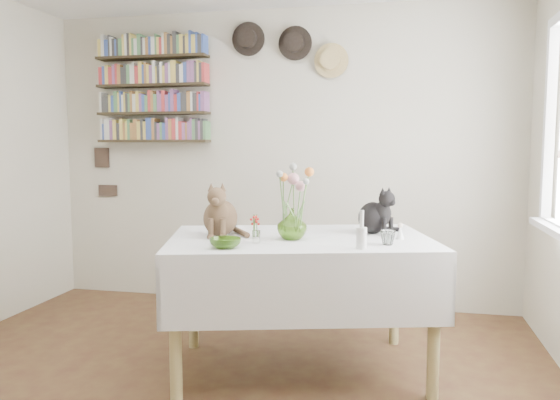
% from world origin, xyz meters
% --- Properties ---
extents(room, '(4.08, 4.58, 2.58)m').
position_xyz_m(room, '(0.00, 0.00, 1.25)').
color(room, brown).
rests_on(room, ground).
extents(dining_table, '(1.73, 1.35, 0.82)m').
position_xyz_m(dining_table, '(0.44, 0.85, 0.62)').
color(dining_table, white).
rests_on(dining_table, room).
extents(tabby_cat, '(0.26, 0.31, 0.33)m').
position_xyz_m(tabby_cat, '(-0.04, 0.81, 0.99)').
color(tabby_cat, brown).
rests_on(tabby_cat, dining_table).
extents(black_cat, '(0.32, 0.31, 0.30)m').
position_xyz_m(black_cat, '(0.85, 1.09, 0.97)').
color(black_cat, black).
rests_on(black_cat, dining_table).
extents(flower_vase, '(0.19, 0.19, 0.18)m').
position_xyz_m(flower_vase, '(0.41, 0.76, 0.91)').
color(flower_vase, '#84B541').
rests_on(flower_vase, dining_table).
extents(green_bowl, '(0.21, 0.21, 0.05)m').
position_xyz_m(green_bowl, '(0.11, 0.43, 0.85)').
color(green_bowl, '#84B541').
rests_on(green_bowl, dining_table).
extents(drinking_glass, '(0.09, 0.09, 0.08)m').
position_xyz_m(drinking_glass, '(0.95, 0.70, 0.86)').
color(drinking_glass, white).
rests_on(drinking_glass, dining_table).
extents(candlestick, '(0.06, 0.06, 0.21)m').
position_xyz_m(candlestick, '(0.82, 0.55, 0.89)').
color(candlestick, white).
rests_on(candlestick, dining_table).
extents(berry_jar, '(0.04, 0.04, 0.18)m').
position_xyz_m(berry_jar, '(0.24, 0.60, 0.90)').
color(berry_jar, white).
rests_on(berry_jar, dining_table).
extents(porcelain_figurine, '(0.05, 0.05, 0.10)m').
position_xyz_m(porcelain_figurine, '(1.02, 0.90, 0.86)').
color(porcelain_figurine, white).
rests_on(porcelain_figurine, dining_table).
extents(flower_bouquet, '(0.17, 0.13, 0.39)m').
position_xyz_m(flower_bouquet, '(0.41, 0.77, 1.16)').
color(flower_bouquet, '#4C7233').
rests_on(flower_bouquet, flower_vase).
extents(bookshelf_unit, '(1.00, 0.16, 0.91)m').
position_xyz_m(bookshelf_unit, '(-1.10, 2.16, 1.84)').
color(bookshelf_unit, '#2E2515').
rests_on(bookshelf_unit, room).
extents(wall_hats, '(0.98, 0.09, 0.48)m').
position_xyz_m(wall_hats, '(0.12, 2.19, 2.17)').
color(wall_hats, black).
rests_on(wall_hats, room).
extents(wall_art_plaques, '(0.21, 0.02, 0.44)m').
position_xyz_m(wall_art_plaques, '(-1.63, 2.23, 1.12)').
color(wall_art_plaques, '#38281E').
rests_on(wall_art_plaques, room).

